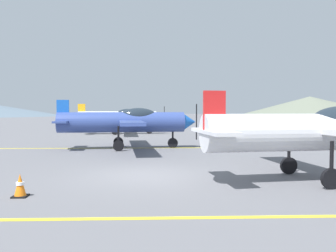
# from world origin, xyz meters

# --- Properties ---
(ground_plane) EXTENTS (400.00, 400.00, 0.00)m
(ground_plane) POSITION_xyz_m (0.00, 0.00, 0.00)
(ground_plane) COLOR slate
(apron_line_near) EXTENTS (80.00, 0.16, 0.01)m
(apron_line_near) POSITION_xyz_m (0.00, -4.66, 0.01)
(apron_line_near) COLOR yellow
(apron_line_near) RESTS_ON ground_plane
(apron_line_far) EXTENTS (80.00, 0.16, 0.01)m
(apron_line_far) POSITION_xyz_m (0.00, 8.31, 0.01)
(apron_line_far) COLOR yellow
(apron_line_far) RESTS_ON ground_plane
(airplane_near) EXTENTS (8.06, 9.24, 2.76)m
(airplane_near) POSITION_xyz_m (5.61, -1.05, 1.56)
(airplane_near) COLOR silver
(airplane_near) RESTS_ON ground_plane
(airplane_mid) EXTENTS (8.05, 9.24, 2.76)m
(airplane_mid) POSITION_xyz_m (-1.22, 8.03, 1.56)
(airplane_mid) COLOR #33478C
(airplane_mid) RESTS_ON ground_plane
(airplane_far) EXTENTS (8.04, 9.24, 2.76)m
(airplane_far) POSITION_xyz_m (-2.82, 20.24, 1.56)
(airplane_far) COLOR white
(airplane_far) RESTS_ON ground_plane
(car_sedan) EXTENTS (4.66, 3.15, 1.62)m
(car_sedan) POSITION_xyz_m (8.97, 24.22, 0.84)
(car_sedan) COLOR white
(car_sedan) RESTS_ON ground_plane
(traffic_cone_front) EXTENTS (0.36, 0.36, 0.59)m
(traffic_cone_front) POSITION_xyz_m (-3.04, -2.81, 0.29)
(traffic_cone_front) COLOR black
(traffic_cone_front) RESTS_ON ground_plane
(hill_centerleft) EXTENTS (67.01, 67.01, 8.99)m
(hill_centerleft) POSITION_xyz_m (76.42, 155.57, 4.49)
(hill_centerleft) COLOR slate
(hill_centerleft) RESTS_ON ground_plane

